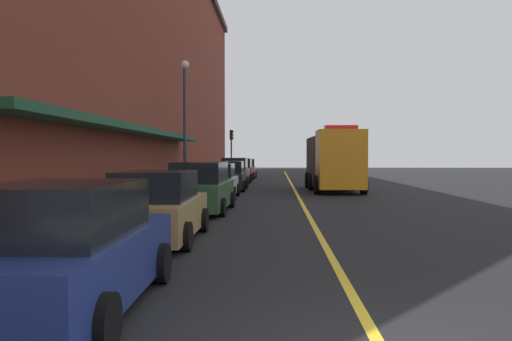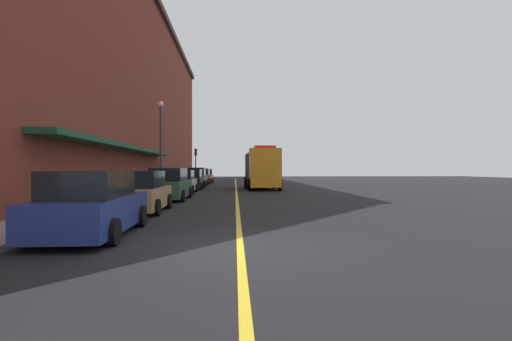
{
  "view_description": "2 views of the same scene",
  "coord_description": "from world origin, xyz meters",
  "px_view_note": "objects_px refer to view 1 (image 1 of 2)",
  "views": [
    {
      "loc": [
        -1.12,
        -4.72,
        2.05
      ],
      "look_at": [
        -1.96,
        16.02,
        1.43
      ],
      "focal_mm": 34.76,
      "sensor_mm": 36.0,
      "label": 1
    },
    {
      "loc": [
        -0.12,
        -8.44,
        1.76
      ],
      "look_at": [
        1.39,
        18.18,
        1.66
      ],
      "focal_mm": 26.27,
      "sensor_mm": 36.0,
      "label": 2
    }
  ],
  "objects_px": {
    "parked_car_6": "(241,170)",
    "parked_car_7": "(245,169)",
    "utility_truck": "(333,161)",
    "parking_meter_4": "(124,191)",
    "parking_meter_0": "(128,190)",
    "parking_meter_1": "(231,166)",
    "parked_car_4": "(229,177)",
    "street_lamp_left": "(185,111)",
    "parked_car_3": "(216,182)",
    "parking_meter_2": "(68,204)",
    "parked_car_5": "(235,172)",
    "parked_car_0": "(66,251)",
    "parking_meter_3": "(165,182)",
    "traffic_light_near": "(231,144)",
    "parked_car_2": "(201,189)",
    "parked_car_1": "(158,208)"
  },
  "relations": [
    {
      "from": "utility_truck",
      "to": "parked_car_5",
      "type": "bearing_deg",
      "value": -135.14
    },
    {
      "from": "parked_car_1",
      "to": "parked_car_2",
      "type": "distance_m",
      "value": 6.18
    },
    {
      "from": "parking_meter_2",
      "to": "parking_meter_3",
      "type": "xyz_separation_m",
      "value": [
        0.0,
        8.85,
        0.0
      ]
    },
    {
      "from": "parking_meter_1",
      "to": "parking_meter_2",
      "type": "xyz_separation_m",
      "value": [
        0.0,
        -36.43,
        0.0
      ]
    },
    {
      "from": "parked_car_1",
      "to": "parked_car_7",
      "type": "xyz_separation_m",
      "value": [
        -0.05,
        35.09,
        0.03
      ]
    },
    {
      "from": "parked_car_6",
      "to": "parking_meter_3",
      "type": "xyz_separation_m",
      "value": [
        -1.31,
        -22.65,
        0.21
      ]
    },
    {
      "from": "parked_car_1",
      "to": "parked_car_4",
      "type": "height_order",
      "value": "parked_car_4"
    },
    {
      "from": "parked_car_6",
      "to": "parked_car_7",
      "type": "relative_size",
      "value": 1.15
    },
    {
      "from": "parked_car_4",
      "to": "parking_meter_1",
      "type": "distance_m",
      "value": 17.21
    },
    {
      "from": "parking_meter_3",
      "to": "parking_meter_4",
      "type": "height_order",
      "value": "same"
    },
    {
      "from": "parking_meter_0",
      "to": "traffic_light_near",
      "type": "bearing_deg",
      "value": 89.89
    },
    {
      "from": "parking_meter_4",
      "to": "utility_truck",
      "type": "bearing_deg",
      "value": 63.94
    },
    {
      "from": "parking_meter_0",
      "to": "parking_meter_1",
      "type": "height_order",
      "value": "same"
    },
    {
      "from": "parked_car_0",
      "to": "parked_car_6",
      "type": "height_order",
      "value": "parked_car_6"
    },
    {
      "from": "parked_car_6",
      "to": "parking_meter_0",
      "type": "distance_m",
      "value": 27.45
    },
    {
      "from": "parked_car_3",
      "to": "parking_meter_3",
      "type": "bearing_deg",
      "value": 164.97
    },
    {
      "from": "parked_car_1",
      "to": "parked_car_2",
      "type": "height_order",
      "value": "parked_car_2"
    },
    {
      "from": "parking_meter_2",
      "to": "parked_car_1",
      "type": "bearing_deg",
      "value": 53.77
    },
    {
      "from": "parking_meter_4",
      "to": "parked_car_4",
      "type": "bearing_deg",
      "value": 84.6
    },
    {
      "from": "parked_car_5",
      "to": "parking_meter_1",
      "type": "distance_m",
      "value": 11.36
    },
    {
      "from": "parked_car_6",
      "to": "parking_meter_4",
      "type": "distance_m",
      "value": 27.83
    },
    {
      "from": "parked_car_0",
      "to": "parked_car_5",
      "type": "height_order",
      "value": "parked_car_5"
    },
    {
      "from": "parked_car_3",
      "to": "parked_car_7",
      "type": "relative_size",
      "value": 1.04
    },
    {
      "from": "parked_car_2",
      "to": "parked_car_4",
      "type": "relative_size",
      "value": 1.07
    },
    {
      "from": "parked_car_3",
      "to": "street_lamp_left",
      "type": "distance_m",
      "value": 4.71
    },
    {
      "from": "parked_car_7",
      "to": "parking_meter_0",
      "type": "distance_m",
      "value": 32.92
    },
    {
      "from": "parked_car_7",
      "to": "parked_car_2",
      "type": "bearing_deg",
      "value": 178.3
    },
    {
      "from": "parked_car_6",
      "to": "parked_car_7",
      "type": "distance_m",
      "value": 5.48
    },
    {
      "from": "parked_car_0",
      "to": "parking_meter_0",
      "type": "height_order",
      "value": "parked_car_0"
    },
    {
      "from": "parked_car_2",
      "to": "street_lamp_left",
      "type": "xyz_separation_m",
      "value": [
        -2.09,
        8.18,
        3.55
      ]
    },
    {
      "from": "parked_car_6",
      "to": "parking_meter_1",
      "type": "xyz_separation_m",
      "value": [
        -1.31,
        4.93,
        0.21
      ]
    },
    {
      "from": "utility_truck",
      "to": "parking_meter_4",
      "type": "relative_size",
      "value": 5.74
    },
    {
      "from": "parked_car_2",
      "to": "parked_car_4",
      "type": "bearing_deg",
      "value": 1.15
    },
    {
      "from": "parked_car_2",
      "to": "parking_meter_4",
      "type": "distance_m",
      "value": 4.62
    },
    {
      "from": "parked_car_0",
      "to": "parking_meter_2",
      "type": "relative_size",
      "value": 3.49
    },
    {
      "from": "parked_car_2",
      "to": "parked_car_6",
      "type": "xyz_separation_m",
      "value": [
        -0.18,
        23.43,
        0.0
      ]
    },
    {
      "from": "parked_car_2",
      "to": "traffic_light_near",
      "type": "bearing_deg",
      "value": 3.97
    },
    {
      "from": "parking_meter_1",
      "to": "parking_meter_4",
      "type": "distance_m",
      "value": 32.73
    },
    {
      "from": "parked_car_0",
      "to": "parked_car_1",
      "type": "bearing_deg",
      "value": -0.21
    },
    {
      "from": "parked_car_1",
      "to": "parking_meter_4",
      "type": "relative_size",
      "value": 3.29
    },
    {
      "from": "parked_car_3",
      "to": "parking_meter_0",
      "type": "height_order",
      "value": "parked_car_3"
    },
    {
      "from": "parked_car_7",
      "to": "traffic_light_near",
      "type": "xyz_separation_m",
      "value": [
        -1.27,
        -0.67,
        2.34
      ]
    },
    {
      "from": "parked_car_0",
      "to": "parked_car_3",
      "type": "distance_m",
      "value": 17.45
    },
    {
      "from": "parked_car_7",
      "to": "traffic_light_near",
      "type": "bearing_deg",
      "value": 115.88
    },
    {
      "from": "parking_meter_2",
      "to": "parking_meter_4",
      "type": "xyz_separation_m",
      "value": [
        0.0,
        3.71,
        0.0
      ]
    },
    {
      "from": "parking_meter_4",
      "to": "parking_meter_3",
      "type": "bearing_deg",
      "value": 90.0
    },
    {
      "from": "parking_meter_0",
      "to": "parked_car_7",
      "type": "bearing_deg",
      "value": 87.68
    },
    {
      "from": "parked_car_4",
      "to": "street_lamp_left",
      "type": "relative_size",
      "value": 0.66
    },
    {
      "from": "parked_car_4",
      "to": "parking_meter_1",
      "type": "xyz_separation_m",
      "value": [
        -1.47,
        17.14,
        0.25
      ]
    },
    {
      "from": "parked_car_7",
      "to": "parking_meter_0",
      "type": "bearing_deg",
      "value": 175.67
    }
  ]
}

